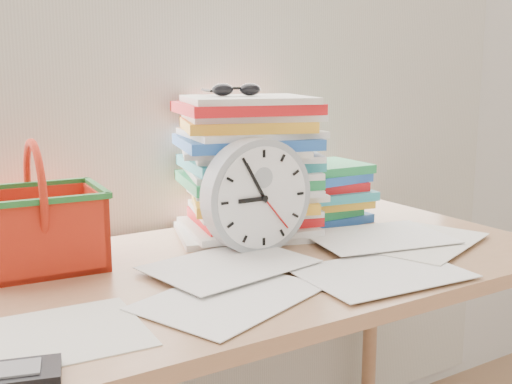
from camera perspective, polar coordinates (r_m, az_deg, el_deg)
curtain at (r=1.64m, az=-8.49°, el=16.02°), size 2.40×0.01×2.50m
desk at (r=1.38m, az=-1.26°, el=-9.28°), size 1.40×0.70×0.75m
paper_stack at (r=1.55m, az=-0.65°, el=2.30°), size 0.40×0.36×0.34m
clock at (r=1.41m, az=0.06°, el=-0.35°), size 0.25×0.05×0.25m
sunglasses at (r=1.54m, az=-1.76°, el=9.09°), size 0.16×0.15×0.03m
book_stack at (r=1.69m, az=5.65°, el=-0.13°), size 0.27×0.22×0.16m
basket at (r=1.37m, az=-18.96°, el=-1.19°), size 0.28×0.22×0.26m
scattered_papers at (r=1.36m, az=-1.27°, el=-6.08°), size 1.26×0.42×0.02m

